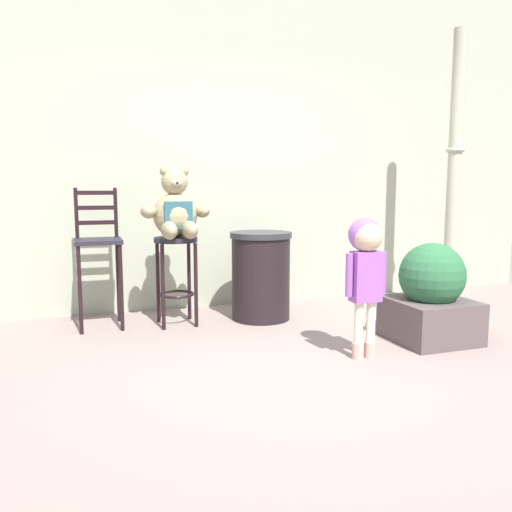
{
  "coord_description": "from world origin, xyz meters",
  "views": [
    {
      "loc": [
        -1.5,
        -2.96,
        1.18
      ],
      "look_at": [
        -0.18,
        0.85,
        0.65
      ],
      "focal_mm": 36.35,
      "sensor_mm": 36.0,
      "label": 1
    }
  ],
  "objects_px": {
    "bar_stool_with_teddy": "(176,263)",
    "trash_bin": "(261,275)",
    "bar_chair_empty": "(98,249)",
    "child_walking": "(366,257)",
    "lamppost": "(453,203)",
    "planter_with_shrub": "(431,297)",
    "teddy_bear": "(176,212)"
  },
  "relations": [
    {
      "from": "child_walking",
      "to": "lamppost",
      "type": "xyz_separation_m",
      "value": [
        1.57,
        1.04,
        0.32
      ]
    },
    {
      "from": "bar_stool_with_teddy",
      "to": "bar_chair_empty",
      "type": "distance_m",
      "value": 0.66
    },
    {
      "from": "child_walking",
      "to": "bar_chair_empty",
      "type": "xyz_separation_m",
      "value": [
        -1.69,
        1.46,
        -0.04
      ]
    },
    {
      "from": "child_walking",
      "to": "teddy_bear",
      "type": "bearing_deg",
      "value": 96.06
    },
    {
      "from": "bar_stool_with_teddy",
      "to": "trash_bin",
      "type": "distance_m",
      "value": 0.77
    },
    {
      "from": "child_walking",
      "to": "lamppost",
      "type": "height_order",
      "value": "lamppost"
    },
    {
      "from": "bar_chair_empty",
      "to": "planter_with_shrub",
      "type": "relative_size",
      "value": 1.55
    },
    {
      "from": "trash_bin",
      "to": "lamppost",
      "type": "height_order",
      "value": "lamppost"
    },
    {
      "from": "child_walking",
      "to": "lamppost",
      "type": "relative_size",
      "value": 0.37
    },
    {
      "from": "bar_stool_with_teddy",
      "to": "teddy_bear",
      "type": "bearing_deg",
      "value": -90.0
    },
    {
      "from": "bar_chair_empty",
      "to": "planter_with_shrub",
      "type": "height_order",
      "value": "bar_chair_empty"
    },
    {
      "from": "trash_bin",
      "to": "child_walking",
      "type": "bearing_deg",
      "value": -76.41
    },
    {
      "from": "lamppost",
      "to": "planter_with_shrub",
      "type": "bearing_deg",
      "value": -135.71
    },
    {
      "from": "teddy_bear",
      "to": "lamppost",
      "type": "distance_m",
      "value": 2.64
    },
    {
      "from": "child_walking",
      "to": "bar_stool_with_teddy",
      "type": "bearing_deg",
      "value": 95.41
    },
    {
      "from": "child_walking",
      "to": "bar_chair_empty",
      "type": "relative_size",
      "value": 0.83
    },
    {
      "from": "child_walking",
      "to": "planter_with_shrub",
      "type": "height_order",
      "value": "child_walking"
    },
    {
      "from": "bar_stool_with_teddy",
      "to": "child_walking",
      "type": "xyz_separation_m",
      "value": [
        1.06,
        -1.32,
        0.17
      ]
    },
    {
      "from": "bar_stool_with_teddy",
      "to": "trash_bin",
      "type": "bearing_deg",
      "value": -4.01
    },
    {
      "from": "bar_stool_with_teddy",
      "to": "trash_bin",
      "type": "relative_size",
      "value": 0.96
    },
    {
      "from": "bar_chair_empty",
      "to": "bar_stool_with_teddy",
      "type": "bearing_deg",
      "value": -12.26
    },
    {
      "from": "bar_chair_empty",
      "to": "planter_with_shrub",
      "type": "distance_m",
      "value": 2.72
    },
    {
      "from": "child_walking",
      "to": "bar_chair_empty",
      "type": "height_order",
      "value": "bar_chair_empty"
    },
    {
      "from": "child_walking",
      "to": "lamppost",
      "type": "distance_m",
      "value": 1.91
    },
    {
      "from": "trash_bin",
      "to": "lamppost",
      "type": "bearing_deg",
      "value": -7.05
    },
    {
      "from": "trash_bin",
      "to": "bar_chair_empty",
      "type": "xyz_separation_m",
      "value": [
        -1.38,
        0.19,
        0.27
      ]
    },
    {
      "from": "bar_stool_with_teddy",
      "to": "lamppost",
      "type": "distance_m",
      "value": 2.69
    },
    {
      "from": "trash_bin",
      "to": "planter_with_shrub",
      "type": "xyz_separation_m",
      "value": [
        1.01,
        -1.07,
        -0.05
      ]
    },
    {
      "from": "lamppost",
      "to": "bar_chair_empty",
      "type": "distance_m",
      "value": 3.3
    },
    {
      "from": "teddy_bear",
      "to": "trash_bin",
      "type": "bearing_deg",
      "value": -1.69
    },
    {
      "from": "bar_stool_with_teddy",
      "to": "planter_with_shrub",
      "type": "xyz_separation_m",
      "value": [
        1.76,
        -1.13,
        -0.19
      ]
    },
    {
      "from": "teddy_bear",
      "to": "bar_stool_with_teddy",
      "type": "bearing_deg",
      "value": 90.0
    }
  ]
}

